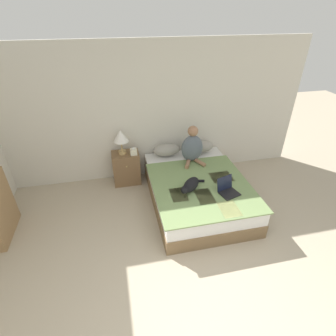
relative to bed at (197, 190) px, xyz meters
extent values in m
cube|color=beige|center=(-0.67, 1.14, 1.03)|extent=(6.13, 0.05, 2.55)
cube|color=brown|center=(0.00, 0.01, -0.12)|extent=(1.53, 2.13, 0.24)
cube|color=silver|center=(0.00, 0.01, 0.11)|extent=(1.51, 2.10, 0.23)
cube|color=#758E56|center=(0.00, -0.21, 0.24)|extent=(1.58, 1.71, 0.02)
cube|color=#B2BC70|center=(0.41, -0.04, 0.25)|extent=(0.36, 0.32, 0.01)
cube|color=#B2BC70|center=(0.21, -0.84, 0.25)|extent=(0.27, 0.35, 0.01)
cube|color=#B2BC70|center=(-0.04, -0.48, 0.25)|extent=(0.25, 0.38, 0.01)
cube|color=#B2BC70|center=(-0.42, -0.36, 0.25)|extent=(0.25, 0.35, 0.01)
ellipsoid|color=gray|center=(-0.34, 0.90, 0.37)|extent=(0.52, 0.29, 0.23)
ellipsoid|color=gray|center=(0.34, 0.90, 0.37)|extent=(0.52, 0.29, 0.23)
ellipsoid|color=slate|center=(0.07, 0.59, 0.51)|extent=(0.40, 0.22, 0.52)
sphere|color=#9E7051|center=(0.07, 0.59, 0.85)|extent=(0.19, 0.19, 0.19)
cylinder|color=#9E7051|center=(-0.04, 0.45, 0.29)|extent=(0.18, 0.28, 0.07)
cylinder|color=#9E7051|center=(0.18, 0.45, 0.29)|extent=(0.18, 0.28, 0.07)
ellipsoid|color=black|center=(-0.20, -0.27, 0.35)|extent=(0.40, 0.40, 0.19)
sphere|color=black|center=(-0.35, -0.42, 0.37)|extent=(0.11, 0.11, 0.11)
cone|color=black|center=(-0.33, -0.44, 0.41)|extent=(0.05, 0.05, 0.05)
cone|color=black|center=(-0.37, -0.40, 0.41)|extent=(0.05, 0.05, 0.05)
cylinder|color=black|center=(-0.02, -0.10, 0.27)|extent=(0.21, 0.09, 0.04)
cube|color=black|center=(0.35, -0.52, 0.26)|extent=(0.33, 0.30, 0.02)
cube|color=black|center=(0.31, -0.39, 0.38)|extent=(0.29, 0.14, 0.22)
cube|color=brown|center=(-1.14, 0.89, 0.07)|extent=(0.51, 0.35, 0.64)
sphere|color=tan|center=(-1.14, 0.70, 0.21)|extent=(0.03, 0.03, 0.03)
cylinder|color=tan|center=(-1.18, 0.88, 0.42)|extent=(0.14, 0.14, 0.06)
cylinder|color=tan|center=(-1.18, 0.88, 0.55)|extent=(0.02, 0.02, 0.20)
cone|color=white|center=(-1.18, 0.88, 0.76)|extent=(0.28, 0.28, 0.22)
cube|color=beige|center=(-0.98, 0.82, 0.45)|extent=(0.12, 0.12, 0.11)
ellipsoid|color=white|center=(-0.98, 0.82, 0.52)|extent=(0.06, 0.04, 0.03)
camera|label=1|loc=(-1.27, -3.45, 2.75)|focal=28.00mm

